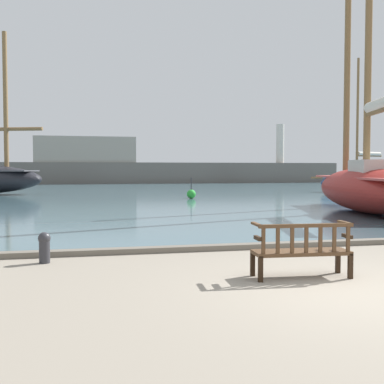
% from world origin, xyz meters
% --- Properties ---
extents(ground_plane, '(160.00, 160.00, 0.00)m').
position_xyz_m(ground_plane, '(0.00, 0.00, 0.00)').
color(ground_plane, gray).
extents(harbor_water, '(100.00, 80.00, 0.08)m').
position_xyz_m(harbor_water, '(0.00, 44.00, 0.04)').
color(harbor_water, '#476670').
rests_on(harbor_water, ground).
extents(quay_edge_kerb, '(40.00, 0.30, 0.12)m').
position_xyz_m(quay_edge_kerb, '(0.00, 3.85, 0.06)').
color(quay_edge_kerb, '#675F54').
rests_on(quay_edge_kerb, ground).
extents(park_bench, '(1.63, 0.62, 0.92)m').
position_xyz_m(park_bench, '(-0.36, 0.92, 0.47)').
color(park_bench, black).
rests_on(park_bench, ground).
extents(sailboat_far_starboard, '(8.97, 4.40, 10.30)m').
position_xyz_m(sailboat_far_starboard, '(17.14, 27.49, 0.89)').
color(sailboat_far_starboard, navy).
rests_on(sailboat_far_starboard, harbor_water).
extents(sailboat_distant_harbor, '(4.95, 10.16, 12.62)m').
position_xyz_m(sailboat_distant_harbor, '(7.23, 10.78, 1.24)').
color(sailboat_distant_harbor, maroon).
rests_on(sailboat_distant_harbor, harbor_water).
extents(mooring_bollard, '(0.24, 0.24, 0.60)m').
position_xyz_m(mooring_bollard, '(-4.62, 3.16, 0.33)').
color(mooring_bollard, '#2D2D33').
rests_on(mooring_bollard, ground).
extents(channel_buoy, '(0.53, 0.53, 1.23)m').
position_xyz_m(channel_buoy, '(2.24, 20.94, 0.35)').
color(channel_buoy, green).
rests_on(channel_buoy, harbor_water).
extents(far_breakwater, '(56.07, 2.40, 7.53)m').
position_xyz_m(far_breakwater, '(-0.35, 51.35, 1.80)').
color(far_breakwater, '#66605B').
rests_on(far_breakwater, ground).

